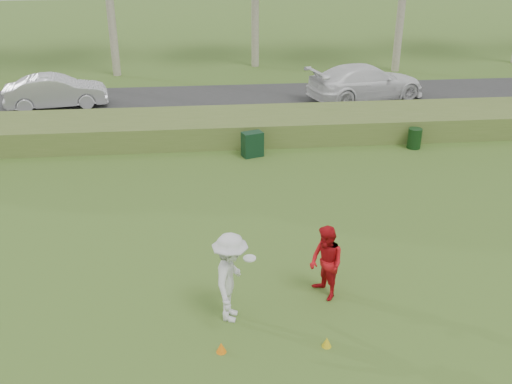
{
  "coord_description": "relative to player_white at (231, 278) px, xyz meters",
  "views": [
    {
      "loc": [
        -1.36,
        -9.62,
        7.74
      ],
      "look_at": [
        0.0,
        4.0,
        1.3
      ],
      "focal_mm": 40.0,
      "sensor_mm": 36.0,
      "label": 1
    }
  ],
  "objects": [
    {
      "name": "cone_yellow",
      "position": [
        1.86,
        -1.13,
        -0.91
      ],
      "size": [
        0.2,
        0.2,
        0.22
      ],
      "primitive_type": "cone",
      "color": "yellow",
      "rests_on": "ground"
    },
    {
      "name": "player_white",
      "position": [
        0.0,
        0.0,
        0.0
      ],
      "size": [
        1.06,
        1.47,
        2.04
      ],
      "rotation": [
        0.0,
        0.0,
        1.32
      ],
      "color": "silver",
      "rests_on": "ground"
    },
    {
      "name": "reed_strip",
      "position": [
        0.89,
        11.57,
        -0.57
      ],
      "size": [
        80.0,
        3.0,
        0.9
      ],
      "primitive_type": "cube",
      "color": "#50692A",
      "rests_on": "ground"
    },
    {
      "name": "car_right",
      "position": [
        7.46,
        16.23,
        -0.13
      ],
      "size": [
        6.14,
        3.74,
        1.66
      ],
      "primitive_type": "imported",
      "rotation": [
        0.0,
        0.0,
        1.83
      ],
      "color": "white",
      "rests_on": "park_road"
    },
    {
      "name": "car_mid",
      "position": [
        -7.04,
        16.3,
        -0.22
      ],
      "size": [
        4.72,
        2.35,
        1.49
      ],
      "primitive_type": "imported",
      "rotation": [
        0.0,
        0.0,
        1.75
      ],
      "color": "silver",
      "rests_on": "park_road"
    },
    {
      "name": "ground",
      "position": [
        0.89,
        -0.43,
        -1.02
      ],
      "size": [
        120.0,
        120.0,
        0.0
      ],
      "primitive_type": "plane",
      "color": "#3B5F1F",
      "rests_on": "ground"
    },
    {
      "name": "park_road",
      "position": [
        0.89,
        16.57,
        -0.99
      ],
      "size": [
        80.0,
        6.0,
        0.06
      ],
      "primitive_type": "cube",
      "color": "#2D2D2D",
      "rests_on": "ground"
    },
    {
      "name": "trash_bin",
      "position": [
        7.55,
        9.66,
        -0.64
      ],
      "size": [
        0.58,
        0.58,
        0.77
      ],
      "primitive_type": "cylinder",
      "rotation": [
        0.0,
        0.0,
        -0.14
      ],
      "color": "black",
      "rests_on": "ground"
    },
    {
      "name": "utility_cabinet",
      "position": [
        1.34,
        9.45,
        -0.56
      ],
      "size": [
        0.84,
        0.67,
        0.92
      ],
      "primitive_type": "cube",
      "rotation": [
        0.0,
        0.0,
        0.32
      ],
      "color": "black",
      "rests_on": "ground"
    },
    {
      "name": "player_red",
      "position": [
        2.17,
        0.58,
        -0.14
      ],
      "size": [
        0.93,
        1.04,
        1.77
      ],
      "primitive_type": "imported",
      "rotation": [
        0.0,
        0.0,
        -1.2
      ],
      "color": "#B80F16",
      "rests_on": "ground"
    },
    {
      "name": "cone_orange",
      "position": [
        -0.27,
        -1.09,
        -0.91
      ],
      "size": [
        0.21,
        0.21,
        0.23
      ],
      "primitive_type": "cone",
      "color": "orange",
      "rests_on": "ground"
    }
  ]
}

